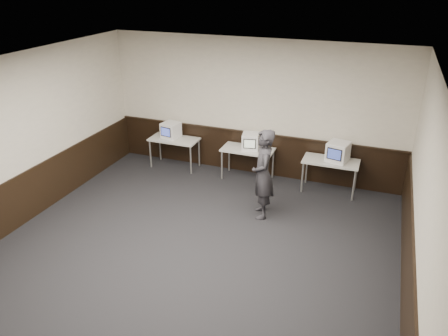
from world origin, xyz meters
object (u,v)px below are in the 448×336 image
at_px(emac_left, 171,130).
at_px(emac_center, 250,141).
at_px(emac_right, 338,152).
at_px(desk_left, 174,141).
at_px(person, 263,174).
at_px(desk_right, 331,163).
at_px(desk_center, 248,152).

distance_m(emac_left, emac_center, 2.05).
bearing_deg(emac_left, emac_right, 9.73).
bearing_deg(emac_left, emac_center, 9.26).
distance_m(desk_left, emac_right, 3.93).
bearing_deg(person, desk_right, 123.42).
distance_m(emac_center, emac_right, 1.96).
relative_size(desk_center, desk_right, 1.00).
bearing_deg(emac_center, emac_right, -11.22).
xyz_separation_m(desk_center, emac_right, (2.02, 0.02, 0.29)).
xyz_separation_m(desk_right, emac_right, (0.12, 0.02, 0.29)).
xyz_separation_m(desk_left, emac_left, (-0.09, 0.03, 0.27)).
distance_m(emac_left, person, 3.19).
xyz_separation_m(desk_left, desk_center, (1.90, 0.00, 0.00)).
height_order(desk_left, desk_right, same).
bearing_deg(emac_center, desk_center, 174.98).
height_order(emac_left, emac_right, emac_right).
bearing_deg(emac_center, desk_right, -11.79).
bearing_deg(emac_center, emac_left, 167.82).
height_order(desk_left, emac_left, emac_left).
bearing_deg(person, desk_center, -173.10).
bearing_deg(desk_center, person, -62.49).
xyz_separation_m(emac_center, emac_right, (1.96, 0.01, 0.03)).
bearing_deg(desk_center, emac_left, 179.20).
height_order(desk_center, desk_right, same).
xyz_separation_m(desk_left, desk_right, (3.80, 0.00, 0.00)).
bearing_deg(emac_right, person, -115.94).
bearing_deg(desk_right, emac_left, 179.59).
xyz_separation_m(emac_right, person, (-1.23, -1.54, -0.05)).
xyz_separation_m(desk_left, person, (2.69, -1.52, 0.23)).
bearing_deg(person, emac_left, -139.72).
distance_m(emac_right, person, 1.97).
distance_m(desk_left, emac_center, 1.97).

